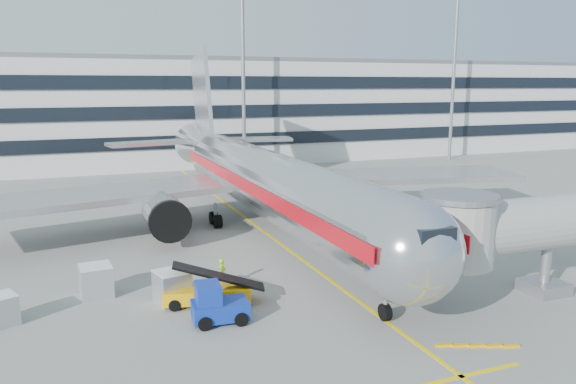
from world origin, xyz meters
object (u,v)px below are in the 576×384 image
object	(u,v)px
main_jet	(260,178)
cargo_container_front	(172,287)
baggage_tug	(217,305)
cargo_container_right	(0,310)
ramp_worker	(222,273)
belt_loader	(207,292)
cargo_container_left	(96,281)

from	to	relation	value
main_jet	cargo_container_front	bearing A→B (deg)	-125.80
baggage_tug	cargo_container_right	world-z (taller)	baggage_tug
cargo_container_right	baggage_tug	bearing A→B (deg)	-20.08
cargo_container_front	ramp_worker	distance (m)	3.47
belt_loader	cargo_container_right	distance (m)	10.28
cargo_container_left	baggage_tug	bearing A→B (deg)	-47.87
cargo_container_right	main_jet	bearing A→B (deg)	35.99
belt_loader	ramp_worker	world-z (taller)	belt_loader
belt_loader	cargo_container_left	xyz separation A→B (m)	(-5.56, 3.42, 0.24)
cargo_container_right	ramp_worker	distance (m)	11.74
baggage_tug	ramp_worker	bearing A→B (deg)	71.83
ramp_worker	cargo_container_front	bearing A→B (deg)	145.65
belt_loader	ramp_worker	size ratio (longest dim) A/B	2.98
main_jet	cargo_container_front	xyz separation A→B (m)	(-9.60, -13.31, -3.34)
baggage_tug	cargo_container_front	world-z (taller)	baggage_tug
belt_loader	main_jet	bearing A→B (deg)	61.07
baggage_tug	cargo_container_left	distance (m)	8.09
cargo_container_left	main_jet	bearing A→B (deg)	38.86
belt_loader	baggage_tug	world-z (taller)	belt_loader
main_jet	belt_loader	world-z (taller)	main_jet
baggage_tug	cargo_container_front	xyz separation A→B (m)	(-1.59, 3.51, -0.01)
baggage_tug	cargo_container_left	world-z (taller)	baggage_tug
cargo_container_left	cargo_container_front	bearing A→B (deg)	-32.98
main_jet	ramp_worker	xyz separation A→B (m)	(-6.41, -11.95, -3.38)
ramp_worker	belt_loader	bearing A→B (deg)	-179.98
main_jet	cargo_container_right	world-z (taller)	main_jet
ramp_worker	cargo_container_left	bearing A→B (deg)	113.47
cargo_container_front	main_jet	bearing A→B (deg)	54.20
main_jet	belt_loader	bearing A→B (deg)	-118.93
baggage_tug	cargo_container_left	size ratio (longest dim) A/B	1.59
main_jet	cargo_container_right	xyz separation A→B (m)	(-18.09, -13.14, -3.46)
main_jet	cargo_container_left	size ratio (longest dim) A/B	27.74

